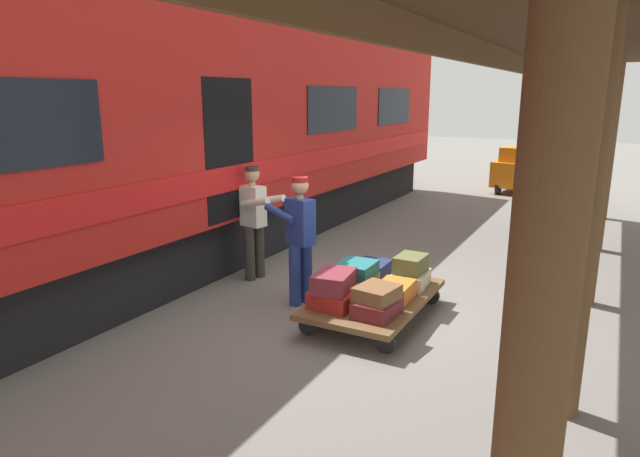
% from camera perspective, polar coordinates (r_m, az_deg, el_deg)
% --- Properties ---
extents(ground_plane, '(60.00, 60.00, 0.00)m').
position_cam_1_polar(ground_plane, '(7.34, 5.52, -8.10)').
color(ground_plane, slate).
extents(platform_canopy, '(3.20, 15.57, 3.56)m').
position_cam_1_polar(platform_canopy, '(6.33, 27.49, 17.06)').
color(platform_canopy, brown).
rests_on(platform_canopy, ground_plane).
extents(train_car, '(3.03, 18.46, 4.00)m').
position_cam_1_polar(train_car, '(8.97, -17.03, 8.91)').
color(train_car, '#B21E19').
rests_on(train_car, ground_plane).
extents(luggage_cart, '(1.20, 2.04, 0.30)m').
position_cam_1_polar(luggage_cart, '(6.90, 5.62, -7.28)').
color(luggage_cart, brown).
rests_on(luggage_cart, ground_plane).
extents(suitcase_red_plastic, '(0.55, 0.50, 0.19)m').
position_cam_1_polar(suitcase_red_plastic, '(6.48, 1.47, -7.33)').
color(suitcase_red_plastic, '#AD231E').
rests_on(suitcase_red_plastic, luggage_cart).
extents(suitcase_cream_canvas, '(0.46, 0.59, 0.19)m').
position_cam_1_polar(suitcase_cream_canvas, '(7.26, 9.35, -5.17)').
color(suitcase_cream_canvas, beige).
rests_on(suitcase_cream_canvas, luggage_cart).
extents(suitcase_orange_carryall, '(0.40, 0.52, 0.21)m').
position_cam_1_polar(suitcase_orange_carryall, '(6.76, 7.78, -6.45)').
color(suitcase_orange_carryall, '#CC6B23').
rests_on(suitcase_orange_carryall, luggage_cart).
extents(suitcase_navy_fabric, '(0.43, 0.49, 0.24)m').
position_cam_1_polar(suitcase_navy_fabric, '(7.43, 5.41, -4.36)').
color(suitcase_navy_fabric, navy).
rests_on(suitcase_navy_fabric, luggage_cart).
extents(suitcase_maroon_trunk, '(0.45, 0.55, 0.18)m').
position_cam_1_polar(suitcase_maroon_trunk, '(6.27, 5.93, -8.19)').
color(suitcase_maroon_trunk, maroon).
rests_on(suitcase_maroon_trunk, luggage_cart).
extents(suitcase_yellow_case, '(0.45, 0.67, 0.22)m').
position_cam_1_polar(suitcase_yellow_case, '(6.95, 3.59, -5.74)').
color(suitcase_yellow_case, gold).
rests_on(suitcase_yellow_case, luggage_cart).
extents(suitcase_brown_leather, '(0.47, 0.52, 0.17)m').
position_cam_1_polar(suitcase_brown_leather, '(6.22, 5.93, -6.70)').
color(suitcase_brown_leather, brown).
rests_on(suitcase_brown_leather, suitcase_maroon_trunk).
extents(suitcase_olive_duffel, '(0.36, 0.47, 0.22)m').
position_cam_1_polar(suitcase_olive_duffel, '(7.21, 9.39, -3.63)').
color(suitcase_olive_duffel, brown).
rests_on(suitcase_olive_duffel, suitcase_cream_canvas).
extents(suitcase_burgundy_valise, '(0.48, 0.61, 0.22)m').
position_cam_1_polar(suitcase_burgundy_valise, '(6.45, 1.43, -5.49)').
color(suitcase_burgundy_valise, maroon).
rests_on(suitcase_burgundy_valise, suitcase_red_plastic).
extents(suitcase_teal_softside, '(0.44, 0.50, 0.17)m').
position_cam_1_polar(suitcase_teal_softside, '(6.88, 3.80, -4.22)').
color(suitcase_teal_softside, '#1E666B').
rests_on(suitcase_teal_softside, suitcase_yellow_case).
extents(porter_in_overalls, '(0.73, 0.56, 1.70)m').
position_cam_1_polar(porter_in_overalls, '(7.18, -2.16, -0.78)').
color(porter_in_overalls, navy).
rests_on(porter_in_overalls, ground_plane).
extents(porter_by_door, '(0.71, 0.51, 1.70)m').
position_cam_1_polar(porter_by_door, '(8.21, -6.83, 0.98)').
color(porter_by_door, '#332D28').
rests_on(porter_by_door, ground_plane).
extents(baggage_tug, '(1.38, 1.87, 1.30)m').
position_cam_1_polar(baggage_tug, '(16.61, 19.99, 5.66)').
color(baggage_tug, orange).
rests_on(baggage_tug, ground_plane).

